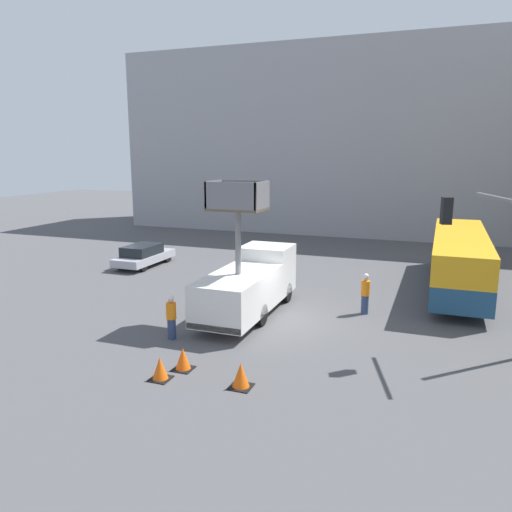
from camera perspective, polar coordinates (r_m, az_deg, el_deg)
The scene contains 11 objects.
ground_plane at distance 21.35m, azimuth 2.36°, elevation -7.35°, with size 120.00×120.00×0.00m, color #4C4C4F.
building_backdrop_far at distance 46.65m, azimuth 13.14°, elevation 12.64°, with size 44.00×10.00×15.93m.
utility_truck at distance 21.79m, azimuth -0.74°, elevation -2.96°, with size 2.27×7.12×5.88m.
city_bus at distance 27.73m, azimuth 22.22°, elevation -0.05°, with size 2.55×12.43×2.90m.
traffic_light_pole at distance 18.52m, azimuth 26.30°, elevation 1.08°, with size 3.17×2.91×5.84m.
road_worker_near_truck at distance 19.31m, azimuth -9.65°, elevation -6.89°, with size 0.38×0.38×1.75m.
road_worker_directing at distance 22.44m, azimuth 12.38°, elevation -4.23°, with size 0.38×0.38×1.83m.
traffic_cone_near_truck at distance 16.82m, azimuth -8.35°, elevation -11.60°, with size 0.65×0.65×0.74m.
traffic_cone_mid_road at distance 15.48m, azimuth -1.75°, elevation -13.53°, with size 0.68×0.68×0.78m.
traffic_cone_far_side at distance 16.26m, azimuth -10.91°, elevation -12.55°, with size 0.64×0.64×0.73m.
parked_car_curbside at distance 32.00m, azimuth -12.73°, elevation 0.11°, with size 1.87×4.55×1.35m.
Camera 1 is at (6.25, -19.19, 6.97)m, focal length 35.00 mm.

